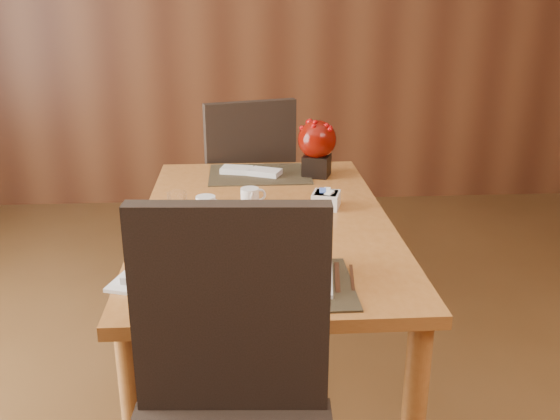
{
  "coord_description": "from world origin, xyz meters",
  "views": [
    {
      "loc": [
        -0.08,
        -1.53,
        1.55
      ],
      "look_at": [
        0.04,
        0.35,
        0.87
      ],
      "focal_mm": 40.0,
      "sensor_mm": 36.0,
      "label": 1
    }
  ],
  "objects": [
    {
      "name": "near_chair",
      "position": [
        -0.13,
        -0.31,
        0.61
      ],
      "size": [
        0.53,
        0.54,
        1.08
      ],
      "rotation": [
        0.0,
        0.0,
        -0.06
      ],
      "color": "black",
      "rests_on": "ground"
    },
    {
      "name": "placemat_far",
      "position": [
        0.0,
        1.15,
        0.75
      ],
      "size": [
        0.45,
        0.33,
        0.01
      ],
      "primitive_type": "cube",
      "color": "black",
      "rests_on": "dining_table"
    },
    {
      "name": "sugar_caddy",
      "position": [
        0.24,
        0.7,
        0.78
      ],
      "size": [
        0.12,
        0.12,
        0.06
      ],
      "primitive_type": "cube",
      "rotation": [
        0.0,
        0.0,
        -0.29
      ],
      "color": "silver",
      "rests_on": "dining_table"
    },
    {
      "name": "dining_table",
      "position": [
        0.0,
        0.6,
        0.65
      ],
      "size": [
        0.9,
        1.5,
        0.75
      ],
      "color": "#AF6B30",
      "rests_on": "ground"
    },
    {
      "name": "back_wall",
      "position": [
        0.0,
        3.0,
        1.4
      ],
      "size": [
        5.0,
        0.02,
        2.8
      ],
      "primitive_type": "cube",
      "color": "#592F19",
      "rests_on": "ground"
    },
    {
      "name": "placemat_near",
      "position": [
        0.0,
        0.05,
        0.75
      ],
      "size": [
        0.45,
        0.33,
        0.01
      ],
      "primitive_type": "cube",
      "color": "black",
      "rests_on": "dining_table"
    },
    {
      "name": "water_glass",
      "position": [
        -0.3,
        0.46,
        0.83
      ],
      "size": [
        0.07,
        0.07,
        0.15
      ],
      "primitive_type": "cylinder",
      "rotation": [
        0.0,
        0.0,
        0.08
      ],
      "color": "white",
      "rests_on": "dining_table"
    },
    {
      "name": "creamer_jug",
      "position": [
        -0.05,
        0.75,
        0.78
      ],
      "size": [
        0.11,
        0.11,
        0.07
      ],
      "primitive_type": null,
      "rotation": [
        0.0,
        0.0,
        0.23
      ],
      "color": "silver",
      "rests_on": "dining_table"
    },
    {
      "name": "napkins_far",
      "position": [
        -0.03,
        1.15,
        0.77
      ],
      "size": [
        0.29,
        0.18,
        0.02
      ],
      "primitive_type": null,
      "rotation": [
        0.0,
        0.0,
        -0.35
      ],
      "color": "silver",
      "rests_on": "dining_table"
    },
    {
      "name": "far_chair",
      "position": [
        -0.07,
        1.58,
        0.58
      ],
      "size": [
        0.59,
        0.59,
        1.03
      ],
      "rotation": [
        0.0,
        0.0,
        3.42
      ],
      "color": "black",
      "rests_on": "ground"
    },
    {
      "name": "soup_setting",
      "position": [
        0.04,
        0.1,
        0.8
      ],
      "size": [
        0.3,
        0.3,
        0.11
      ],
      "rotation": [
        0.0,
        0.0,
        -0.13
      ],
      "color": "silver",
      "rests_on": "dining_table"
    },
    {
      "name": "coffee_cup",
      "position": [
        -0.22,
        0.63,
        0.78
      ],
      "size": [
        0.14,
        0.14,
        0.08
      ],
      "rotation": [
        0.0,
        0.0,
        -0.31
      ],
      "color": "silver",
      "rests_on": "dining_table"
    },
    {
      "name": "berry_decor",
      "position": [
        0.25,
        1.12,
        0.89
      ],
      "size": [
        0.17,
        0.17,
        0.25
      ],
      "rotation": [
        0.0,
        0.0,
        -0.32
      ],
      "color": "black",
      "rests_on": "dining_table"
    },
    {
      "name": "bread_plate",
      "position": [
        -0.37,
        0.09,
        0.76
      ],
      "size": [
        0.2,
        0.2,
        0.01
      ],
      "primitive_type": "cube",
      "rotation": [
        0.0,
        0.0,
        -0.32
      ],
      "color": "silver",
      "rests_on": "dining_table"
    }
  ]
}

